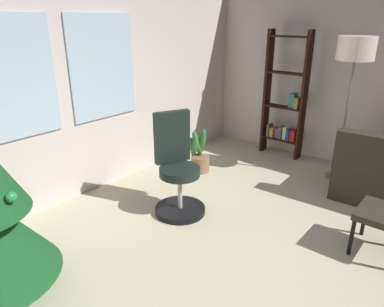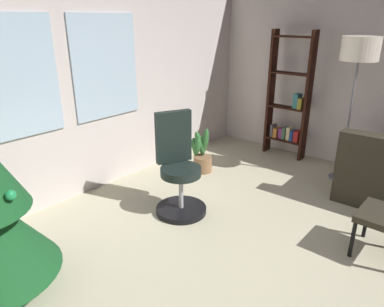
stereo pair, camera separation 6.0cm
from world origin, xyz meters
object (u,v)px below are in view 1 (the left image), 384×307
object	(u,v)px
footstool	(384,218)
bookshelf	(285,102)
office_chair	(177,174)
potted_plant	(199,153)
floor_lamp	(355,56)

from	to	relation	value
footstool	bookshelf	bearing A→B (deg)	46.65
office_chair	potted_plant	size ratio (longest dim) A/B	1.84
office_chair	floor_lamp	world-z (taller)	floor_lamp
potted_plant	office_chair	bearing A→B (deg)	-153.58
footstool	potted_plant	bearing A→B (deg)	80.46
floor_lamp	potted_plant	bearing A→B (deg)	121.91
bookshelf	potted_plant	world-z (taller)	bookshelf
footstool	bookshelf	world-z (taller)	bookshelf
footstool	potted_plant	xyz separation A→B (m)	(0.41, 2.45, -0.11)
bookshelf	potted_plant	distance (m)	1.57
office_chair	potted_plant	distance (m)	1.15
floor_lamp	footstool	bearing A→B (deg)	-148.56
floor_lamp	potted_plant	xyz separation A→B (m)	(-0.99, 1.59, -1.35)
footstool	office_chair	world-z (taller)	office_chair
floor_lamp	potted_plant	size ratio (longest dim) A/B	3.03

